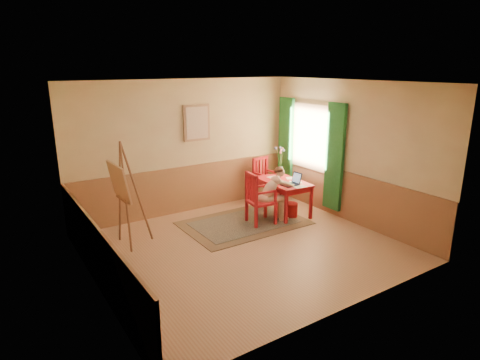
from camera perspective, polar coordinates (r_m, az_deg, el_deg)
room at (r=6.69m, az=0.78°, el=1.49°), size 5.04×4.54×2.84m
wainscot at (r=7.60m, az=-2.60°, el=-3.85°), size 5.00×4.50×1.00m
window at (r=9.02m, az=9.70°, el=4.66°), size 0.12×2.01×2.20m
wall_portrait at (r=8.59m, az=-6.10°, el=8.00°), size 0.60×0.05×0.76m
rug at (r=8.19m, az=0.59°, el=-6.04°), size 2.40×1.61×0.02m
table at (r=8.58m, az=6.08°, el=-0.69°), size 0.79×1.24×0.72m
chair_left at (r=7.99m, az=2.64°, el=-2.62°), size 0.55×0.53×1.06m
chair_back at (r=9.37m, az=3.48°, el=0.04°), size 0.50×0.52×1.02m
figure at (r=8.12m, az=4.67°, el=-1.69°), size 0.86×0.42×1.13m
laptop at (r=8.29m, az=7.35°, el=-0.33°), size 0.40×0.26×0.24m
papers at (r=8.56m, az=7.05°, el=-0.12°), size 0.57×1.06×0.00m
vase at (r=9.07m, az=5.70°, el=2.64°), size 0.21×0.31×0.61m
wastebasket at (r=8.54m, az=7.16°, el=-4.20°), size 0.29×0.29×0.30m
easel at (r=7.13m, az=-16.34°, el=-0.74°), size 0.62×0.82×1.86m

